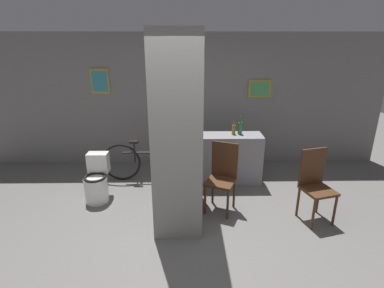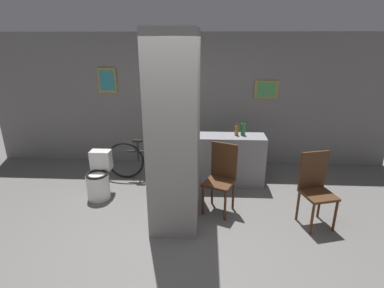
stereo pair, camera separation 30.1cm
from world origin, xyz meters
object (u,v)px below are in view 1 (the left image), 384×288
Objects in this scene: toilet at (97,182)px; bottle_tall at (240,128)px; chair_by_doorway at (315,182)px; chair_near_pillar at (222,174)px; bicycle at (149,161)px.

bottle_tall is at bearing 15.53° from toilet.
chair_by_doorway is at bearing -10.04° from toilet.
chair_near_pillar is at bearing 152.11° from chair_by_doorway.
chair_near_pillar reaches higher than bicycle.
bicycle is 1.74m from bottle_tall.
bicycle is at bearing 178.41° from bottle_tall.
bicycle is at bearing 137.44° from chair_by_doorway.
bicycle is (0.75, 0.70, 0.05)m from toilet.
chair_near_pillar and chair_by_doorway have the same top height.
chair_near_pillar is at bearing -112.93° from bottle_tall.
chair_near_pillar is 1.31m from chair_by_doorway.
chair_by_doorway reaches higher than toilet.
chair_by_doorway is at bearing -27.14° from bicycle.
chair_by_doorway is 1.58m from bottle_tall.
bottle_tall reaches higher than chair_by_doorway.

